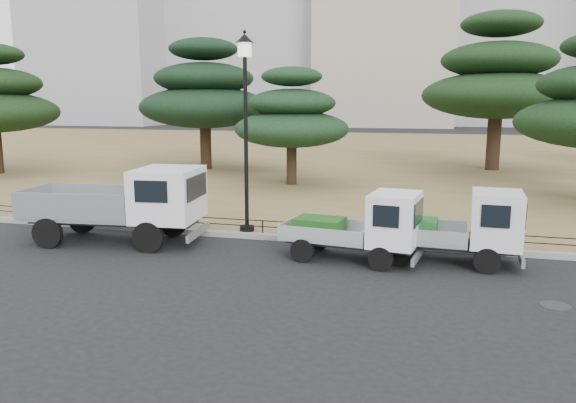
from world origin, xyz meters
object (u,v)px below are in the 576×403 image
(truck_kei_rear, at_px, (458,227))
(tarp_pile, at_px, (79,207))
(truck_kei_front, at_px, (361,227))
(truck_large, at_px, (124,201))
(street_lamp, at_px, (245,100))

(truck_kei_rear, height_order, tarp_pile, truck_kei_rear)
(truck_kei_front, xyz_separation_m, tarp_pile, (-10.05, 2.30, -0.41))
(truck_large, height_order, truck_kei_rear, truck_large)
(truck_kei_front, distance_m, tarp_pile, 10.32)
(truck_large, bearing_deg, truck_kei_rear, -4.25)
(truck_kei_front, xyz_separation_m, street_lamp, (-3.77, 1.87, 3.21))
(street_lamp, distance_m, tarp_pile, 7.26)
(truck_large, bearing_deg, tarp_pile, 138.81)
(street_lamp, xyz_separation_m, tarp_pile, (-6.28, 0.42, -3.62))
(street_lamp, bearing_deg, truck_kei_rear, -13.01)
(truck_kei_front, height_order, street_lamp, street_lamp)
(truck_kei_front, distance_m, truck_kei_rear, 2.45)
(truck_large, xyz_separation_m, tarp_pile, (-3.12, 2.18, -0.73))
(truck_kei_front, bearing_deg, street_lamp, 160.58)
(street_lamp, height_order, tarp_pile, street_lamp)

